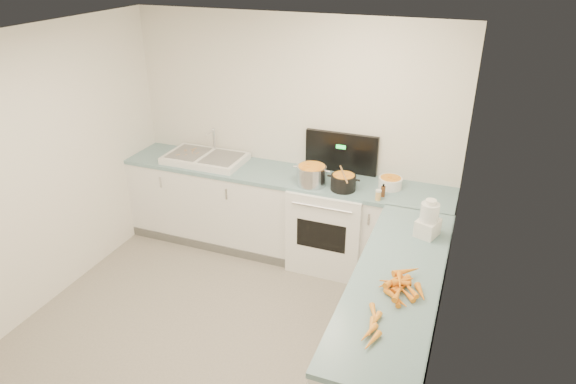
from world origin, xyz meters
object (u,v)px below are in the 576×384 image
(stove, at_px, (331,223))
(black_pot, at_px, (343,183))
(sink, at_px, (205,158))
(mixing_bowl, at_px, (390,183))
(extract_bottle, at_px, (383,191))
(steel_pot, at_px, (312,176))
(food_processor, at_px, (429,220))
(spice_jar, at_px, (378,196))

(stove, bearing_deg, black_pot, -42.18)
(sink, height_order, mixing_bowl, sink)
(mixing_bowl, bearing_deg, extract_bottle, -96.99)
(black_pot, bearing_deg, mixing_bowl, 26.35)
(steel_pot, bearing_deg, stove, 36.23)
(stove, xyz_separation_m, steel_pot, (-0.18, -0.13, 0.55))
(sink, relative_size, food_processor, 2.67)
(extract_bottle, relative_size, spice_jar, 1.19)
(sink, relative_size, spice_jar, 9.83)
(black_pot, bearing_deg, stove, 137.82)
(mixing_bowl, xyz_separation_m, extract_bottle, (-0.03, -0.22, -0.00))
(black_pot, relative_size, food_processor, 0.75)
(stove, distance_m, extract_bottle, 0.76)
(stove, bearing_deg, sink, 179.38)
(spice_jar, xyz_separation_m, food_processor, (0.51, -0.48, 0.09))
(steel_pot, bearing_deg, spice_jar, -8.55)
(sink, height_order, extract_bottle, sink)
(stove, xyz_separation_m, black_pot, (0.15, -0.13, 0.53))
(black_pot, height_order, mixing_bowl, black_pot)
(spice_jar, bearing_deg, food_processor, -43.55)
(stove, height_order, spice_jar, stove)
(black_pot, relative_size, mixing_bowl, 1.05)
(extract_bottle, bearing_deg, steel_pot, 179.12)
(black_pot, xyz_separation_m, extract_bottle, (0.39, -0.01, -0.01))
(black_pot, distance_m, food_processor, 1.05)
(extract_bottle, relative_size, food_processor, 0.32)
(steel_pot, distance_m, extract_bottle, 0.71)
(mixing_bowl, bearing_deg, steel_pot, -164.54)
(spice_jar, bearing_deg, mixing_bowl, 80.41)
(black_pot, bearing_deg, steel_pot, 179.73)
(black_pot, distance_m, extract_bottle, 0.39)
(extract_bottle, height_order, food_processor, food_processor)
(stove, xyz_separation_m, mixing_bowl, (0.56, 0.07, 0.52))
(sink, distance_m, food_processor, 2.58)
(steel_pot, bearing_deg, sink, 173.45)
(spice_jar, bearing_deg, steel_pot, 171.45)
(mixing_bowl, xyz_separation_m, food_processor, (0.46, -0.79, 0.09))
(sink, distance_m, black_pot, 1.60)
(steel_pot, height_order, food_processor, food_processor)
(mixing_bowl, height_order, food_processor, food_processor)
(sink, height_order, steel_pot, sink)
(spice_jar, distance_m, food_processor, 0.71)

